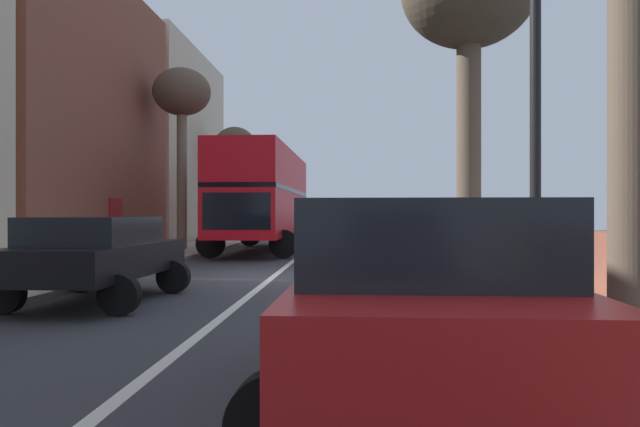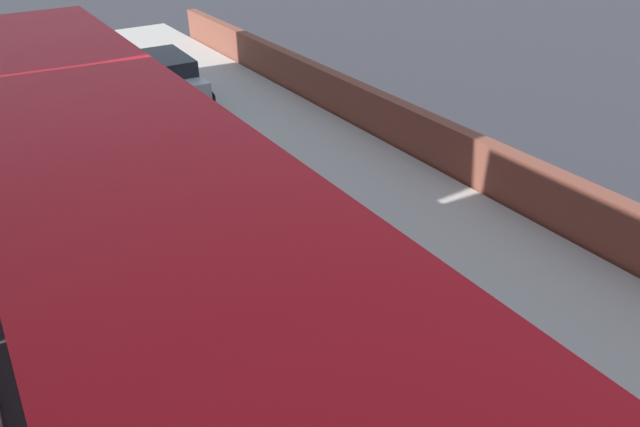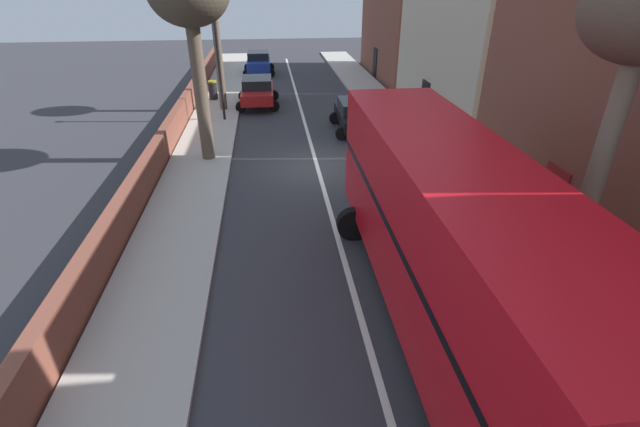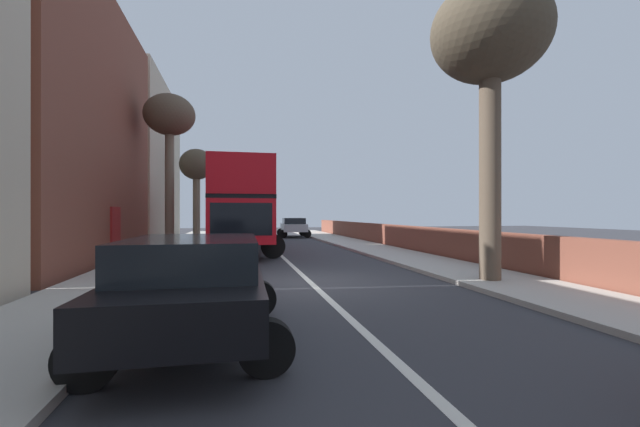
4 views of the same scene
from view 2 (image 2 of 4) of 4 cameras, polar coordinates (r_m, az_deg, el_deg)
double_decker_bus at (r=7.33m, az=-20.19°, el=-2.43°), size 3.62×11.23×4.06m
parked_car_silver_right_1 at (r=18.26m, az=-16.14°, el=13.49°), size 2.57×4.12×1.51m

